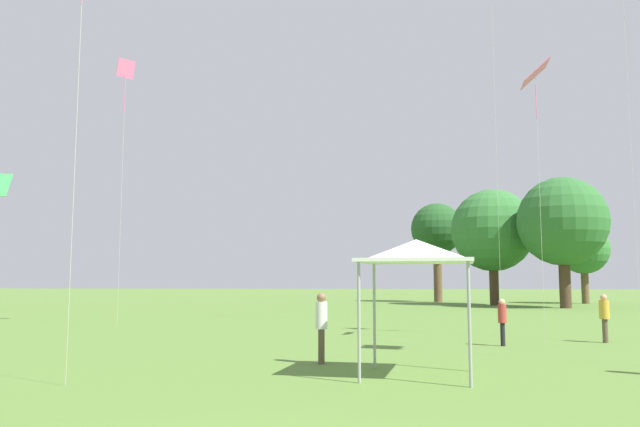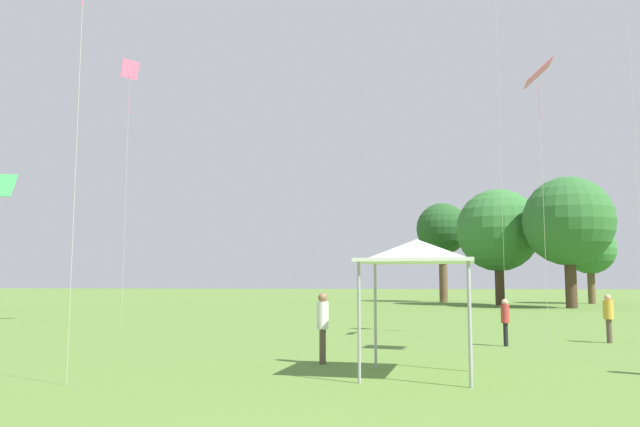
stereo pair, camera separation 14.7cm
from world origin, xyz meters
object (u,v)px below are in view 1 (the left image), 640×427
at_px(person_standing_2, 604,314).
at_px(distant_tree_2, 562,222).
at_px(kite_2, 535,79).
at_px(distant_tree_0, 493,231).
at_px(distant_tree_1, 437,230).
at_px(distant_tree_3, 583,249).
at_px(person_standing_3, 321,320).
at_px(person_standing_1, 502,317).
at_px(kite_5, 125,80).
at_px(canopy_tent, 416,252).

height_order(person_standing_2, distant_tree_2, distant_tree_2).
relative_size(kite_2, distant_tree_0, 0.97).
distance_m(person_standing_2, distant_tree_1, 40.97).
height_order(distant_tree_0, distant_tree_3, distant_tree_0).
relative_size(kite_2, distant_tree_2, 0.95).
bearing_deg(distant_tree_3, person_standing_3, -114.48).
xyz_separation_m(person_standing_3, kite_2, (7.10, 5.64, 8.20)).
bearing_deg(person_standing_2, distant_tree_1, 8.45).
relative_size(person_standing_1, distant_tree_2, 0.15).
distance_m(distant_tree_1, distant_tree_2, 15.29).
bearing_deg(person_standing_3, distant_tree_1, -28.31).
height_order(person_standing_3, distant_tree_1, distant_tree_1).
xyz_separation_m(distant_tree_0, distant_tree_2, (4.61, -5.18, 0.25)).
distance_m(person_standing_2, distant_tree_3, 39.62).
bearing_deg(kite_5, person_standing_1, 148.83).
bearing_deg(person_standing_1, distant_tree_0, -10.56).
relative_size(person_standing_1, kite_5, 0.12).
bearing_deg(person_standing_2, canopy_tent, 145.71).
xyz_separation_m(person_standing_3, distant_tree_0, (11.14, 39.77, 5.44)).
height_order(kite_5, distant_tree_2, kite_5).
bearing_deg(person_standing_3, distant_tree_0, -35.66).
distance_m(canopy_tent, kite_5, 21.60).
relative_size(kite_5, distant_tree_0, 1.28).
height_order(canopy_tent, distant_tree_2, distant_tree_2).
relative_size(distant_tree_0, distant_tree_1, 1.03).
distance_m(person_standing_3, kite_5, 19.76).
distance_m(person_standing_1, distant_tree_3, 42.23).
bearing_deg(distant_tree_3, kite_5, -134.10).
bearing_deg(distant_tree_3, distant_tree_2, -114.53).
xyz_separation_m(person_standing_2, distant_tree_2, (6.36, 27.99, 5.80)).
bearing_deg(distant_tree_0, person_standing_1, -99.09).
xyz_separation_m(kite_2, distant_tree_1, (-0.24, 41.38, -2.11)).
xyz_separation_m(person_standing_3, distant_tree_3, (20.26, 44.49, 3.95)).
xyz_separation_m(person_standing_1, distant_tree_0, (5.55, 34.67, 5.62)).
bearing_deg(distant_tree_1, kite_2, -89.66).
bearing_deg(person_standing_1, distant_tree_3, -21.90).
distance_m(distant_tree_0, distant_tree_2, 6.94).
relative_size(person_standing_1, distant_tree_1, 0.16).
bearing_deg(distant_tree_2, person_standing_2, -102.79).
xyz_separation_m(person_standing_2, kite_5, (-20.44, 5.58, 11.07)).
distance_m(canopy_tent, kite_2, 11.02).
xyz_separation_m(kite_2, kite_5, (-18.14, 6.54, 2.75)).
bearing_deg(kite_5, canopy_tent, 125.53).
height_order(person_standing_3, distant_tree_3, distant_tree_3).
relative_size(distant_tree_1, distant_tree_3, 1.32).
bearing_deg(canopy_tent, kite_5, 133.63).
xyz_separation_m(canopy_tent, distant_tree_1, (4.42, 48.97, 4.38)).
bearing_deg(distant_tree_2, distant_tree_0, 131.66).
bearing_deg(distant_tree_2, kite_2, -106.63).
xyz_separation_m(person_standing_3, kite_5, (-11.05, 12.19, 10.95)).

